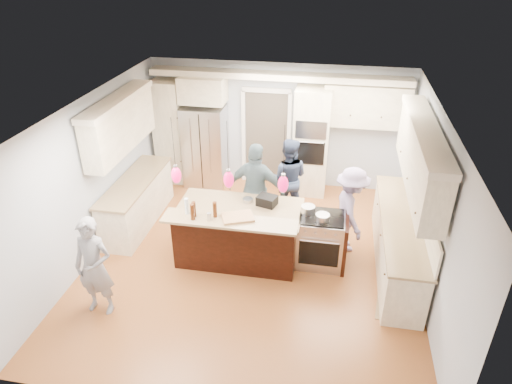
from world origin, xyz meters
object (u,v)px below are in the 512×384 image
(refrigerator, at_px, (205,146))
(person_far_left, at_px, (288,178))
(island_range, at_px, (322,240))
(person_bar_end, at_px, (94,267))
(kitchen_island, at_px, (239,232))

(refrigerator, height_order, person_far_left, refrigerator)
(refrigerator, height_order, island_range, refrigerator)
(island_range, bearing_deg, person_far_left, 117.65)
(island_range, relative_size, person_far_left, 0.56)
(island_range, relative_size, person_bar_end, 0.58)
(refrigerator, xyz_separation_m, person_far_left, (1.95, -1.04, -0.08))
(refrigerator, distance_m, kitchen_island, 2.91)
(refrigerator, xyz_separation_m, island_range, (2.71, -2.49, -0.44))
(island_range, height_order, person_far_left, person_far_left)
(refrigerator, relative_size, person_bar_end, 1.14)
(island_range, distance_m, person_far_left, 1.68)
(island_range, distance_m, person_bar_end, 3.61)
(kitchen_island, xyz_separation_m, person_far_left, (0.65, 1.53, 0.33))
(refrigerator, height_order, person_bar_end, refrigerator)
(kitchen_island, bearing_deg, island_range, 3.07)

